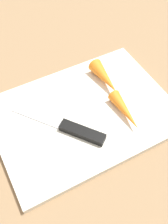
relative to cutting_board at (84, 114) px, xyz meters
The scene contains 5 objects.
ground_plane 0.01m from the cutting_board, ahead, with size 1.40×1.40×0.00m, color #8C6D4C.
cutting_board is the anchor object (origin of this frame).
knife 0.05m from the cutting_board, 136.00° to the right, with size 0.14×0.17×0.01m.
carrot_long 0.08m from the cutting_board, 33.63° to the right, with size 0.03×0.03×0.09m, color orange.
carrot_short 0.10m from the cutting_board, 32.15° to the left, with size 0.03×0.03×0.09m, color orange.
Camera 1 is at (-0.16, -0.30, 0.45)m, focal length 43.88 mm.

